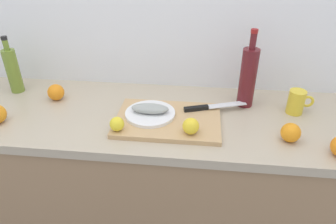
{
  "coord_description": "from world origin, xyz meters",
  "views": [
    {
      "loc": [
        0.23,
        -1.17,
        1.62
      ],
      "look_at": [
        0.11,
        -0.06,
        0.95
      ],
      "focal_mm": 33.17,
      "sensor_mm": 36.0,
      "label": 1
    }
  ],
  "objects_px": {
    "chef_knife": "(208,107)",
    "olive_oil_bottle": "(13,70)",
    "lemon_0": "(191,126)",
    "white_plate": "(150,114)",
    "cutting_board": "(168,120)",
    "orange_0": "(56,92)",
    "coffee_mug_0": "(297,102)",
    "wine_bottle": "(248,77)",
    "fish_fillet": "(150,108)"
  },
  "relations": [
    {
      "from": "white_plate",
      "to": "coffee_mug_0",
      "type": "xyz_separation_m",
      "value": [
        0.64,
        0.13,
        0.03
      ]
    },
    {
      "from": "white_plate",
      "to": "lemon_0",
      "type": "relative_size",
      "value": 3.29
    },
    {
      "from": "chef_knife",
      "to": "white_plate",
      "type": "bearing_deg",
      "value": 179.15
    },
    {
      "from": "fish_fillet",
      "to": "olive_oil_bottle",
      "type": "distance_m",
      "value": 0.74
    },
    {
      "from": "orange_0",
      "to": "coffee_mug_0",
      "type": "bearing_deg",
      "value": -0.01
    },
    {
      "from": "white_plate",
      "to": "chef_knife",
      "type": "xyz_separation_m",
      "value": [
        0.25,
        0.08,
        0.0
      ]
    },
    {
      "from": "olive_oil_bottle",
      "to": "orange_0",
      "type": "xyz_separation_m",
      "value": [
        0.24,
        -0.07,
        -0.08
      ]
    },
    {
      "from": "fish_fillet",
      "to": "white_plate",
      "type": "bearing_deg",
      "value": -90.0
    },
    {
      "from": "white_plate",
      "to": "coffee_mug_0",
      "type": "distance_m",
      "value": 0.65
    },
    {
      "from": "fish_fillet",
      "to": "orange_0",
      "type": "xyz_separation_m",
      "value": [
        -0.48,
        0.13,
        -0.01
      ]
    },
    {
      "from": "white_plate",
      "to": "chef_knife",
      "type": "relative_size",
      "value": 0.76
    },
    {
      "from": "wine_bottle",
      "to": "coffee_mug_0",
      "type": "distance_m",
      "value": 0.24
    },
    {
      "from": "lemon_0",
      "to": "olive_oil_bottle",
      "type": "relative_size",
      "value": 0.23
    },
    {
      "from": "olive_oil_bottle",
      "to": "wine_bottle",
      "type": "relative_size",
      "value": 0.79
    },
    {
      "from": "cutting_board",
      "to": "coffee_mug_0",
      "type": "bearing_deg",
      "value": 14.33
    },
    {
      "from": "white_plate",
      "to": "wine_bottle",
      "type": "relative_size",
      "value": 0.6
    },
    {
      "from": "cutting_board",
      "to": "orange_0",
      "type": "bearing_deg",
      "value": 165.62
    },
    {
      "from": "chef_knife",
      "to": "olive_oil_bottle",
      "type": "xyz_separation_m",
      "value": [
        -0.96,
        0.11,
        0.09
      ]
    },
    {
      "from": "cutting_board",
      "to": "olive_oil_bottle",
      "type": "xyz_separation_m",
      "value": [
        -0.79,
        0.21,
        0.11
      ]
    },
    {
      "from": "fish_fillet",
      "to": "coffee_mug_0",
      "type": "xyz_separation_m",
      "value": [
        0.64,
        0.13,
        0.0
      ]
    },
    {
      "from": "olive_oil_bottle",
      "to": "cutting_board",
      "type": "bearing_deg",
      "value": -14.72
    },
    {
      "from": "wine_bottle",
      "to": "white_plate",
      "type": "bearing_deg",
      "value": -157.19
    },
    {
      "from": "chef_knife",
      "to": "olive_oil_bottle",
      "type": "distance_m",
      "value": 0.97
    },
    {
      "from": "coffee_mug_0",
      "to": "lemon_0",
      "type": "bearing_deg",
      "value": -151.94
    },
    {
      "from": "lemon_0",
      "to": "wine_bottle",
      "type": "distance_m",
      "value": 0.39
    },
    {
      "from": "fish_fillet",
      "to": "olive_oil_bottle",
      "type": "height_order",
      "value": "olive_oil_bottle"
    },
    {
      "from": "chef_knife",
      "to": "coffee_mug_0",
      "type": "height_order",
      "value": "coffee_mug_0"
    },
    {
      "from": "cutting_board",
      "to": "coffee_mug_0",
      "type": "relative_size",
      "value": 3.93
    },
    {
      "from": "chef_knife",
      "to": "wine_bottle",
      "type": "bearing_deg",
      "value": 9.47
    },
    {
      "from": "orange_0",
      "to": "fish_fillet",
      "type": "bearing_deg",
      "value": -14.9
    },
    {
      "from": "chef_knife",
      "to": "olive_oil_bottle",
      "type": "height_order",
      "value": "olive_oil_bottle"
    },
    {
      "from": "orange_0",
      "to": "cutting_board",
      "type": "bearing_deg",
      "value": -14.38
    },
    {
      "from": "fish_fillet",
      "to": "wine_bottle",
      "type": "relative_size",
      "value": 0.45
    },
    {
      "from": "lemon_0",
      "to": "wine_bottle",
      "type": "relative_size",
      "value": 0.18
    },
    {
      "from": "olive_oil_bottle",
      "to": "coffee_mug_0",
      "type": "relative_size",
      "value": 2.51
    },
    {
      "from": "fish_fillet",
      "to": "chef_knife",
      "type": "distance_m",
      "value": 0.26
    },
    {
      "from": "cutting_board",
      "to": "olive_oil_bottle",
      "type": "relative_size",
      "value": 1.57
    },
    {
      "from": "olive_oil_bottle",
      "to": "orange_0",
      "type": "bearing_deg",
      "value": -15.54
    },
    {
      "from": "coffee_mug_0",
      "to": "orange_0",
      "type": "distance_m",
      "value": 1.12
    },
    {
      "from": "cutting_board",
      "to": "chef_knife",
      "type": "xyz_separation_m",
      "value": [
        0.17,
        0.1,
        0.02
      ]
    },
    {
      "from": "orange_0",
      "to": "olive_oil_bottle",
      "type": "bearing_deg",
      "value": 164.46
    },
    {
      "from": "cutting_board",
      "to": "white_plate",
      "type": "distance_m",
      "value": 0.08
    },
    {
      "from": "orange_0",
      "to": "wine_bottle",
      "type": "bearing_deg",
      "value": 3.13
    },
    {
      "from": "lemon_0",
      "to": "white_plate",
      "type": "bearing_deg",
      "value": 147.0
    },
    {
      "from": "white_plate",
      "to": "orange_0",
      "type": "xyz_separation_m",
      "value": [
        -0.48,
        0.13,
        0.01
      ]
    },
    {
      "from": "olive_oil_bottle",
      "to": "orange_0",
      "type": "distance_m",
      "value": 0.26
    },
    {
      "from": "cutting_board",
      "to": "olive_oil_bottle",
      "type": "height_order",
      "value": "olive_oil_bottle"
    },
    {
      "from": "cutting_board",
      "to": "lemon_0",
      "type": "xyz_separation_m",
      "value": [
        0.1,
        -0.1,
        0.04
      ]
    },
    {
      "from": "cutting_board",
      "to": "chef_knife",
      "type": "relative_size",
      "value": 1.57
    },
    {
      "from": "white_plate",
      "to": "fish_fillet",
      "type": "height_order",
      "value": "fish_fillet"
    }
  ]
}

